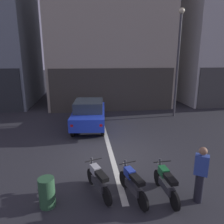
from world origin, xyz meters
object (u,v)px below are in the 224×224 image
at_px(street_lamp, 178,53).
at_px(trash_bin, 47,192).
at_px(motorcycle_blue_row_left_mid, 132,183).
at_px(motorcycle_silver_row_leftmost, 98,180).
at_px(car_blue_crossing_near, 89,113).
at_px(person_by_motorcycles, 200,174).
at_px(motorcycle_green_row_centre, 166,182).

xyz_separation_m(street_lamp, trash_bin, (-7.24, -8.35, -3.79)).
bearing_deg(trash_bin, motorcycle_blue_row_left_mid, 1.75).
relative_size(motorcycle_silver_row_leftmost, motorcycle_blue_row_left_mid, 0.98).
distance_m(car_blue_crossing_near, motorcycle_silver_row_leftmost, 6.18).
bearing_deg(person_by_motorcycles, street_lamp, 70.91).
distance_m(motorcycle_blue_row_left_mid, motorcycle_green_row_centre, 0.98).
bearing_deg(motorcycle_blue_row_left_mid, trash_bin, -178.25).
bearing_deg(motorcycle_green_row_centre, motorcycle_blue_row_left_mid, 175.26).
bearing_deg(person_by_motorcycles, trash_bin, 175.19).
distance_m(motorcycle_blue_row_left_mid, trash_bin, 2.41).
relative_size(motorcycle_silver_row_leftmost, trash_bin, 1.87).
relative_size(car_blue_crossing_near, person_by_motorcycles, 2.54).
relative_size(street_lamp, motorcycle_blue_row_left_mid, 4.27).
distance_m(motorcycle_blue_row_left_mid, person_by_motorcycles, 1.91).
bearing_deg(person_by_motorcycles, car_blue_crossing_near, 112.75).
height_order(motorcycle_silver_row_leftmost, person_by_motorcycles, person_by_motorcycles).
bearing_deg(trash_bin, car_blue_crossing_near, 78.50).
xyz_separation_m(motorcycle_green_row_centre, trash_bin, (-3.39, 0.01, -0.03)).
xyz_separation_m(car_blue_crossing_near, motorcycle_green_row_centre, (2.06, -6.56, -0.43)).
height_order(street_lamp, motorcycle_silver_row_leftmost, street_lamp).
height_order(street_lamp, motorcycle_blue_row_left_mid, street_lamp).
relative_size(street_lamp, person_by_motorcycles, 4.16).
xyz_separation_m(motorcycle_silver_row_leftmost, person_by_motorcycles, (2.80, -0.74, 0.40)).
distance_m(car_blue_crossing_near, motorcycle_blue_row_left_mid, 6.58).
xyz_separation_m(person_by_motorcycles, trash_bin, (-4.23, 0.36, -0.43)).
distance_m(street_lamp, motorcycle_green_row_centre, 9.94).
bearing_deg(motorcycle_green_row_centre, street_lamp, 65.26).
bearing_deg(car_blue_crossing_near, trash_bin, -101.50).
relative_size(person_by_motorcycles, trash_bin, 1.96).
height_order(street_lamp, trash_bin, street_lamp).
bearing_deg(car_blue_crossing_near, person_by_motorcycles, -67.25).
height_order(car_blue_crossing_near, motorcycle_silver_row_leftmost, car_blue_crossing_near).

